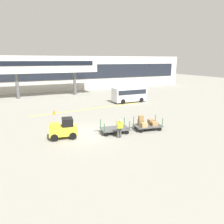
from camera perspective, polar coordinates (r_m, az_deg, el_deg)
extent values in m
plane|color=gray|center=(17.58, -6.68, -5.85)|extent=(120.00, 120.00, 0.00)
cube|color=yellow|center=(26.56, -5.06, 1.01)|extent=(15.39, 1.99, 0.01)
cube|color=beige|center=(42.14, -18.31, 9.71)|extent=(62.11, 2.40, 6.65)
cube|color=#1E232D|center=(40.88, -18.13, 10.09)|extent=(59.00, 0.12, 2.80)
cube|color=silver|center=(36.11, -17.40, 12.17)|extent=(16.59, 2.20, 2.60)
cube|color=black|center=(34.98, -17.16, 12.48)|extent=(14.93, 0.08, 0.70)
cylinder|color=#59595B|center=(35.97, -24.26, 6.38)|extent=(0.50, 0.50, 3.90)
cylinder|color=#59595B|center=(37.23, -10.02, 7.61)|extent=(0.50, 0.50, 3.90)
cube|color=gold|center=(16.76, -13.13, -4.86)|extent=(2.24, 1.40, 0.70)
cube|color=black|center=(16.58, -11.99, -2.64)|extent=(0.94, 1.10, 0.60)
cube|color=gold|center=(16.60, -15.21, -3.46)|extent=(0.83, 1.03, 0.24)
cylinder|color=black|center=(17.35, -15.44, -5.57)|extent=(0.58, 0.26, 0.56)
cylinder|color=black|center=(16.36, -15.34, -6.76)|extent=(0.58, 0.26, 0.56)
cylinder|color=black|center=(17.40, -10.93, -5.25)|extent=(0.58, 0.26, 0.56)
cylinder|color=black|center=(16.42, -10.56, -6.41)|extent=(0.58, 0.26, 0.56)
cube|color=#4C4C4F|center=(17.54, 0.77, -4.56)|extent=(2.48, 1.73, 0.08)
cylinder|color=#237033|center=(17.75, -3.11, -3.03)|extent=(0.06, 0.06, 0.70)
cylinder|color=#237033|center=(16.55, -2.07, -4.28)|extent=(0.06, 0.06, 0.70)
cylinder|color=#237033|center=(18.33, 3.34, -2.48)|extent=(0.06, 0.06, 0.70)
cylinder|color=#237033|center=(17.17, 4.79, -3.64)|extent=(0.06, 0.06, 0.70)
cylinder|color=black|center=(17.93, -2.44, -4.83)|extent=(0.33, 0.15, 0.32)
cylinder|color=black|center=(16.84, -1.45, -6.08)|extent=(0.33, 0.15, 0.32)
cylinder|color=black|center=(18.40, 2.79, -4.34)|extent=(0.33, 0.15, 0.32)
cylinder|color=black|center=(17.34, 4.09, -5.52)|extent=(0.33, 0.15, 0.32)
cylinder|color=#333333|center=(17.18, -4.03, -5.06)|extent=(0.70, 0.15, 0.05)
cube|color=#4C4C4F|center=(18.61, 9.64, -3.66)|extent=(2.48, 1.73, 0.08)
cylinder|color=#237033|center=(18.64, 5.90, -2.26)|extent=(0.06, 0.06, 0.70)
cylinder|color=#237033|center=(17.50, 7.50, -3.38)|extent=(0.06, 0.06, 0.70)
cylinder|color=#237033|center=(19.52, 11.66, -1.73)|extent=(0.06, 0.06, 0.70)
cylinder|color=#237033|center=(18.44, 13.53, -2.76)|extent=(0.06, 0.06, 0.70)
cylinder|color=black|center=(18.84, 6.46, -3.97)|extent=(0.33, 0.15, 0.32)
cylinder|color=black|center=(17.81, 7.95, -5.09)|extent=(0.33, 0.15, 0.32)
cylinder|color=black|center=(19.55, 11.14, -3.48)|extent=(0.33, 0.15, 0.32)
cylinder|color=black|center=(18.56, 12.83, -4.51)|extent=(0.33, 0.15, 0.32)
cylinder|color=#333333|center=(18.03, 5.34, -4.17)|extent=(0.70, 0.15, 0.05)
cube|color=olive|center=(18.57, 7.81, -2.75)|extent=(0.55, 0.56, 0.47)
cube|color=tan|center=(18.03, 8.68, -3.47)|extent=(0.56, 0.48, 0.36)
cube|color=#9E7A4C|center=(18.99, 10.52, -2.57)|extent=(0.48, 0.48, 0.41)
cube|color=#9E7A4C|center=(18.53, 11.46, -3.14)|extent=(0.58, 0.48, 0.34)
cube|color=olive|center=(18.46, 7.86, -1.54)|extent=(0.46, 0.38, 0.34)
cylinder|color=#4C4C4C|center=(16.45, 1.64, -5.65)|extent=(0.16, 0.16, 0.82)
cylinder|color=#4C4C4C|center=(16.52, 2.28, -5.57)|extent=(0.16, 0.16, 0.82)
cube|color=#D1E51E|center=(16.19, 2.11, -3.46)|extent=(0.44, 0.45, 0.61)
sphere|color=beige|center=(15.97, 2.29, -2.33)|extent=(0.22, 0.22, 0.22)
cube|color=silver|center=(30.36, 4.68, 4.84)|extent=(4.81, 1.92, 1.90)
cube|color=#1E232D|center=(30.30, 4.70, 5.59)|extent=(4.42, 1.96, 0.64)
cylinder|color=black|center=(29.03, 2.96, 2.83)|extent=(0.68, 0.24, 0.68)
cylinder|color=black|center=(30.53, 7.90, 3.27)|extent=(0.68, 0.24, 0.68)
cone|color=orange|center=(24.33, -15.38, 0.01)|extent=(0.36, 0.36, 0.55)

